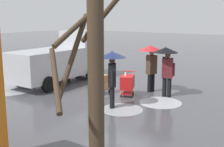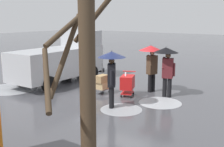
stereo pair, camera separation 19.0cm
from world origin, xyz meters
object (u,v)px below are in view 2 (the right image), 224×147
shopping_cart_vendor (127,83)px  bare_tree_near (86,108)px  hand_dolly_boxes (102,83)px  cargo_van_parked_right (61,59)px  pedestrian_white_side (112,66)px  pedestrian_black_side (151,57)px  pedestrian_pink_side (167,60)px

shopping_cart_vendor → bare_tree_near: bare_tree_near is taller
shopping_cart_vendor → hand_dolly_boxes: hand_dolly_boxes is taller
hand_dolly_boxes → shopping_cart_vendor: bearing=-160.7°
cargo_van_parked_right → shopping_cart_vendor: bearing=175.4°
pedestrian_white_side → pedestrian_black_side: bearing=-92.6°
pedestrian_black_side → hand_dolly_boxes: bearing=44.8°
cargo_van_parked_right → pedestrian_black_side: (-4.79, -0.83, 0.41)m
shopping_cart_vendor → pedestrian_white_side: 1.97m
hand_dolly_boxes → pedestrian_white_side: 2.20m
bare_tree_near → pedestrian_pink_side: bearing=-73.1°
hand_dolly_boxes → bare_tree_near: 8.41m
shopping_cart_vendor → pedestrian_pink_side: bearing=-148.3°
pedestrian_pink_side → pedestrian_white_side: size_ratio=1.00×
bare_tree_near → pedestrian_black_side: bearing=-68.1°
shopping_cart_vendor → pedestrian_white_side: size_ratio=0.49×
pedestrian_pink_side → pedestrian_black_side: same height
cargo_van_parked_right → pedestrian_white_side: bearing=156.8°
hand_dolly_boxes → pedestrian_pink_side: pedestrian_pink_side is taller
pedestrian_pink_side → pedestrian_white_side: 2.71m
shopping_cart_vendor → bare_tree_near: (-3.79, 7.07, 1.46)m
pedestrian_black_side → pedestrian_white_side: size_ratio=1.00×
cargo_van_parked_right → pedestrian_white_side: (-4.67, 2.00, 0.41)m
pedestrian_pink_side → pedestrian_white_side: bearing=67.7°
cargo_van_parked_right → hand_dolly_boxes: (-3.22, 0.72, -0.67)m
shopping_cart_vendor → cargo_van_parked_right: bearing=-4.6°
bare_tree_near → shopping_cart_vendor: bearing=-61.8°
cargo_van_parked_right → pedestrian_white_side: cargo_van_parked_right is taller
pedestrian_pink_side → pedestrian_black_side: (0.90, -0.32, 0.01)m
shopping_cart_vendor → pedestrian_white_side: pedestrian_white_side is taller
cargo_van_parked_right → hand_dolly_boxes: bearing=167.3°
pedestrian_black_side → shopping_cart_vendor: bearing=67.6°
pedestrian_white_side → shopping_cart_vendor: bearing=-77.7°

